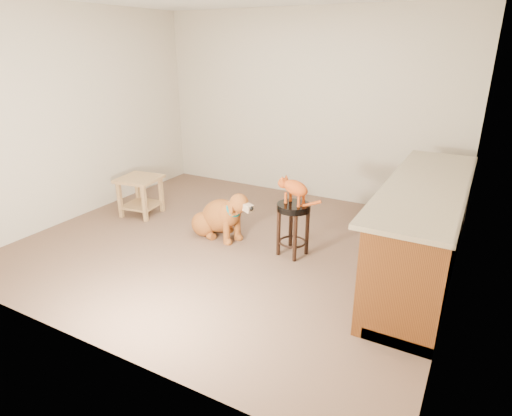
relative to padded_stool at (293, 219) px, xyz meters
The scene contains 8 objects.
floor 0.80m from the padded_stool, behind, with size 4.50×4.00×0.01m, color brown.
room_shell 1.44m from the padded_stool, behind, with size 4.54×4.04×2.62m.
cabinet_run 1.28m from the padded_stool, ahead, with size 0.70×2.56×0.94m.
padded_stool is the anchor object (origin of this frame).
wood_stool 1.98m from the padded_stool, 53.98° to the left, with size 0.58×0.58×0.81m.
side_table 2.24m from the padded_stool, behind, with size 0.55×0.55×0.51m.
golden_retriever 0.95m from the padded_stool, behind, with size 0.98×0.59×0.65m.
tabby_kitten 0.34m from the padded_stool, 161.62° to the left, with size 0.50×0.21×0.31m.
Camera 1 is at (2.32, -3.73, 2.13)m, focal length 30.00 mm.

